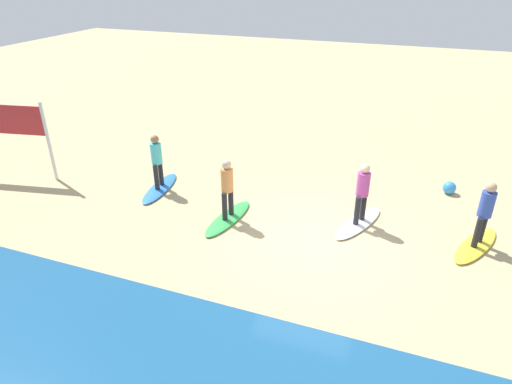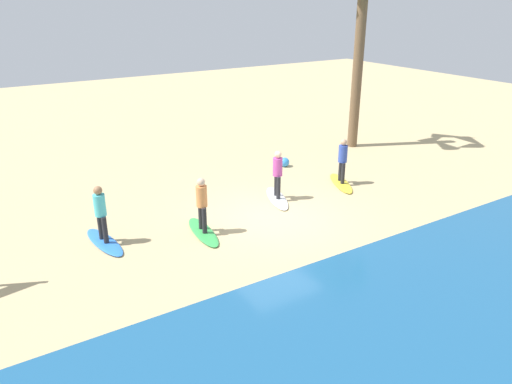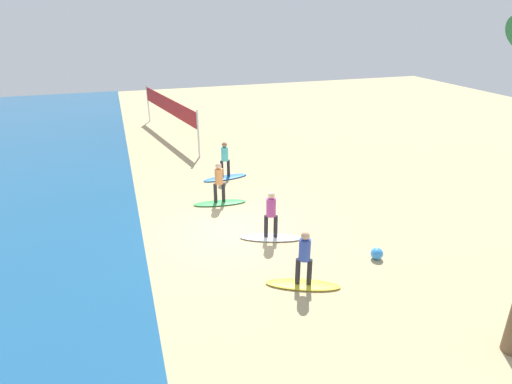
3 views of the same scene
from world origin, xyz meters
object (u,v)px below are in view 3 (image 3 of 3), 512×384
object	(u,v)px
surfboard_green	(220,203)
beach_ball	(377,254)
surfer_green	(219,180)
surfboard_white	(271,238)
volleyball_net	(169,107)
surfboard_yellow	(303,285)
surfer_white	(271,211)
surfer_blue	(225,157)
surfer_yellow	(304,254)
surfboard_blue	(225,178)

from	to	relation	value
surfboard_green	beach_ball	size ratio (longest dim) A/B	5.56
surfer_green	beach_ball	size ratio (longest dim) A/B	4.34
surfboard_green	beach_ball	world-z (taller)	beach_ball
surfboard_white	volleyball_net	world-z (taller)	volleyball_net
surfboard_yellow	volleyball_net	size ratio (longest dim) A/B	0.24
surfboard_yellow	surfer_white	bearing A→B (deg)	-66.93
surfer_green	surfer_blue	xyz separation A→B (m)	(2.64, -0.91, 0.00)
surfer_green	surfboard_white	bearing A→B (deg)	-163.64
surfboard_yellow	surfer_green	bearing A→B (deg)	-57.33
surfer_yellow	surfer_green	distance (m)	6.18
beach_ball	surfboard_blue	bearing A→B (deg)	18.72
surfer_yellow	surfboard_white	size ratio (longest dim) A/B	0.78
surfer_yellow	beach_ball	size ratio (longest dim) A/B	4.34
surfboard_blue	surfboard_white	bearing A→B (deg)	83.64
surfer_white	surfer_blue	distance (m)	5.93
volleyball_net	surfer_blue	bearing A→B (deg)	-169.86
surfboard_yellow	beach_ball	bearing A→B (deg)	-143.53
surfer_white	surfer_yellow	bearing A→B (deg)	178.89
surfboard_white	volleyball_net	xyz separation A→B (m)	(13.77, 1.46, 1.74)
surfer_white	beach_ball	world-z (taller)	surfer_white
beach_ball	surfer_blue	bearing A→B (deg)	18.72
surfboard_green	surfer_blue	bearing A→B (deg)	-101.78
surfboard_yellow	surfer_yellow	distance (m)	0.99
surfboard_blue	surfboard_yellow	bearing A→B (deg)	83.09
surfer_white	surfer_green	xyz separation A→B (m)	(3.29, 0.97, 0.00)
surfer_yellow	surfer_green	xyz separation A→B (m)	(6.11, 0.91, 0.00)
surfboard_white	beach_ball	distance (m)	3.50
surfer_green	surfer_blue	bearing A→B (deg)	-18.94
surfer_blue	beach_ball	size ratio (longest dim) A/B	4.34
surfer_yellow	surfer_white	xyz separation A→B (m)	(2.82, -0.05, 0.00)
surfboard_yellow	surfer_white	xyz separation A→B (m)	(2.82, -0.05, 0.99)
surfboard_white	surfer_green	size ratio (longest dim) A/B	1.28
surfboard_blue	surfer_white	bearing A→B (deg)	83.64
surfboard_yellow	surfer_yellow	xyz separation A→B (m)	(0.00, 0.00, 0.99)
surfer_green	surfer_white	bearing A→B (deg)	-163.64
surfer_white	beach_ball	bearing A→B (deg)	-129.39
surfer_blue	surfer_yellow	bearing A→B (deg)	-179.96
surfboard_blue	beach_ball	bearing A→B (deg)	101.78
surfer_yellow	beach_ball	distance (m)	2.95
surfer_white	surfboard_blue	world-z (taller)	surfer_white
surfboard_white	surfboard_green	world-z (taller)	same
surfboard_white	surfboard_blue	bearing A→B (deg)	-68.84
surfboard_white	surfer_green	xyz separation A→B (m)	(3.29, 0.97, 0.99)
surfboard_white	surfer_green	world-z (taller)	surfer_green
surfer_green	surfer_blue	distance (m)	2.79
surfer_yellow	surfer_white	bearing A→B (deg)	-1.11
surfer_green	beach_ball	xyz separation A→B (m)	(-5.51, -3.67, -0.85)
surfboard_blue	volleyball_net	xyz separation A→B (m)	(7.84, 1.40, 1.74)
surfer_yellow	surfboard_green	world-z (taller)	surfer_yellow
surfer_white	surfer_green	distance (m)	3.43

